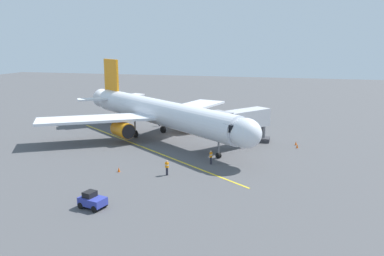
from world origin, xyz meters
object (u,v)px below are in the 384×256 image
jet_bridge (236,121)px  safety_cone_nose_left (297,146)px  ground_crew_wing_walker (211,157)px  tug_near_nose (92,200)px  safety_cone_wing_port (296,143)px  ground_crew_loader (159,121)px  airplane (159,113)px  safety_cone_nose_right (119,170)px  ground_crew_marshaller (167,167)px

jet_bridge → safety_cone_nose_left: jet_bridge is taller
ground_crew_wing_walker → tug_near_nose: 17.33m
safety_cone_wing_port → safety_cone_nose_left: bearing=96.8°
jet_bridge → ground_crew_loader: (15.19, -11.17, -2.88)m
ground_crew_loader → safety_cone_nose_left: ground_crew_loader is taller
airplane → safety_cone_wing_port: bearing=-177.2°
ground_crew_loader → safety_cone_nose_right: (-4.00, 25.35, -0.61)m
jet_bridge → safety_cone_wing_port: (-8.21, -3.58, -3.49)m
jet_bridge → tug_near_nose: jet_bridge is taller
tug_near_nose → safety_cone_wing_port: bearing=-122.0°
ground_crew_wing_walker → ground_crew_loader: same height
ground_crew_loader → safety_cone_nose_left: 25.33m
airplane → jet_bridge: bearing=168.1°
airplane → ground_crew_loader: 9.62m
jet_bridge → safety_cone_nose_right: (11.18, 14.17, -3.49)m
ground_crew_marshaller → ground_crew_wing_walker: (-3.85, -5.30, 0.00)m
ground_crew_marshaller → safety_cone_wing_port: size_ratio=3.11×
airplane → tug_near_nose: bearing=96.6°
ground_crew_loader → safety_cone_nose_right: bearing=99.0°
ground_crew_marshaller → ground_crew_loader: (9.68, -25.03, 0.00)m
tug_near_nose → safety_cone_nose_right: bearing=-78.4°
tug_near_nose → safety_cone_wing_port: tug_near_nose is taller
ground_crew_wing_walker → safety_cone_nose_left: bearing=-133.7°
jet_bridge → ground_crew_wing_walker: bearing=79.1°
ground_crew_loader → safety_cone_wing_port: (-23.40, 7.59, -0.61)m
safety_cone_nose_right → ground_crew_marshaller: bearing=-176.8°
ground_crew_wing_walker → ground_crew_loader: bearing=-55.5°
ground_crew_marshaller → safety_cone_nose_left: 21.08m
ground_crew_loader → safety_cone_wing_port: 24.61m
ground_crew_wing_walker → tug_near_nose: ground_crew_wing_walker is taller
ground_crew_marshaller → ground_crew_wing_walker: size_ratio=1.00×
airplane → tug_near_nose: (-3.11, 26.76, -3.30)m
ground_crew_loader → safety_cone_nose_right: size_ratio=3.11×
safety_cone_wing_port → safety_cone_nose_right: bearing=42.5°
ground_crew_wing_walker → safety_cone_wing_port: (-9.86, -12.13, -0.61)m
ground_crew_wing_walker → safety_cone_wing_port: 15.65m
ground_crew_wing_walker → safety_cone_nose_right: 11.08m
tug_near_nose → ground_crew_marshaller: bearing=-109.3°
tug_near_nose → ground_crew_wing_walker: bearing=-115.5°
jet_bridge → safety_cone_wing_port: size_ratio=18.62×
jet_bridge → ground_crew_loader: size_ratio=5.99×
airplane → safety_cone_nose_left: 20.97m
airplane → safety_cone_nose_right: bearing=93.6°
ground_crew_wing_walker → safety_cone_wing_port: size_ratio=3.11×
ground_crew_wing_walker → tug_near_nose: size_ratio=0.66×
ground_crew_loader → tug_near_nose: ground_crew_loader is taller
jet_bridge → safety_cone_nose_left: size_ratio=18.62×
airplane → safety_cone_nose_left: size_ratio=62.73×
tug_near_nose → safety_cone_nose_left: size_ratio=4.72×
tug_near_nose → safety_cone_nose_right: 10.24m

